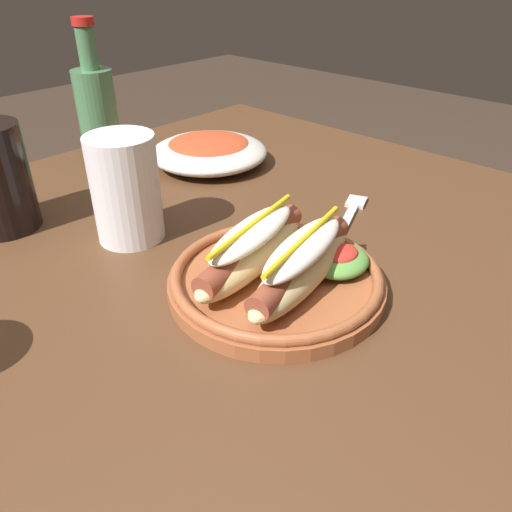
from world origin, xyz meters
name	(u,v)px	position (x,y,z in m)	size (l,w,h in m)	color
dining_table	(163,340)	(0.00, 0.00, 0.63)	(1.16, 0.87, 0.74)	#51331E
hot_dog_plate	(279,268)	(0.07, -0.13, 0.77)	(0.23, 0.23, 0.08)	#9E5633
fork	(352,211)	(0.28, -0.08, 0.74)	(0.12, 0.06, 0.00)	silver
extra_cup	(126,189)	(0.03, 0.08, 0.81)	(0.08, 0.08, 0.13)	white
glass_bottle	(98,114)	(0.14, 0.32, 0.83)	(0.06, 0.06, 0.23)	#4C7F51
side_bowl	(209,151)	(0.27, 0.20, 0.76)	(0.20, 0.20, 0.05)	silver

